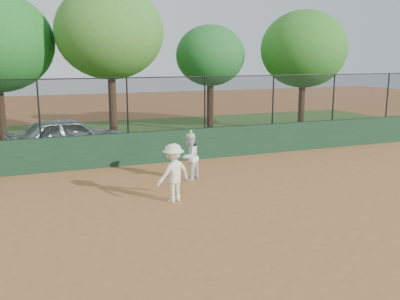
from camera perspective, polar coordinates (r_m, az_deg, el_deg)
name	(u,v)px	position (r m, az deg, el deg)	size (l,w,h in m)	color
ground	(203,216)	(11.25, 0.33, -8.44)	(80.00, 80.00, 0.00)	#AB6937
back_wall	(142,148)	(16.60, -7.41, 0.25)	(26.00, 0.20, 1.20)	#1C3E24
grass_strip	(112,137)	(22.48, -11.15, 1.59)	(36.00, 12.00, 0.01)	#2B5219
parked_car	(68,137)	(18.45, -16.51, 1.64)	(1.88, 4.68, 1.60)	silver
player_second	(190,157)	(14.26, -1.33, -0.87)	(0.75, 0.58, 1.53)	white
player_main	(173,173)	(12.16, -3.43, -2.93)	(1.19, 0.93, 2.01)	white
fence_assembly	(140,104)	(16.35, -7.66, 5.87)	(26.00, 0.06, 2.00)	black
tree_2	(110,33)	(21.21, -11.48, 14.52)	(4.91, 4.46, 7.13)	#482D19
tree_3	(210,56)	(23.47, 1.35, 11.94)	(3.61, 3.28, 5.54)	#382212
tree_4	(304,49)	(24.36, 13.18, 12.43)	(4.61, 4.19, 6.30)	#492F1A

